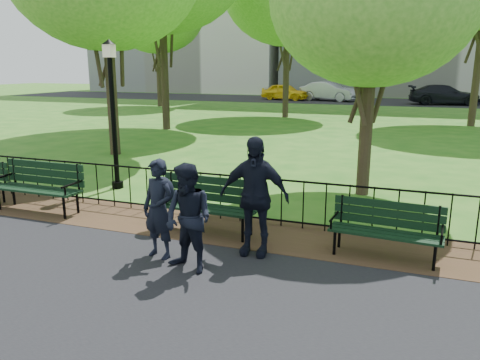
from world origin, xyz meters
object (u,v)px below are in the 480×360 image
(park_bench_main, at_px, (186,195))
(park_bench_left_a, at_px, (40,181))
(tree_far_w, at_px, (156,11))
(taxi, at_px, (285,92))
(person_left, at_px, (159,209))
(person_mid, at_px, (189,219))
(park_bench_right_a, at_px, (387,224))
(sedan_silver, at_px, (329,91))
(lamppost, at_px, (113,110))
(person_right, at_px, (254,196))
(sedan_dark, at_px, (444,95))

(park_bench_main, height_order, park_bench_left_a, park_bench_left_a)
(tree_far_w, bearing_deg, taxi, 53.85)
(person_left, distance_m, person_mid, 0.72)
(park_bench_left_a, bearing_deg, park_bench_right_a, -0.14)
(sedan_silver, bearing_deg, person_mid, -157.22)
(sedan_silver, bearing_deg, lamppost, -163.32)
(person_right, bearing_deg, sedan_dark, 80.19)
(person_mid, relative_size, sedan_silver, 0.32)
(tree_far_w, xyz_separation_m, sedan_silver, (10.69, 9.72, -5.81))
(park_bench_right_a, height_order, person_left, person_left)
(tree_far_w, relative_size, person_left, 6.27)
(lamppost, relative_size, sedan_silver, 0.71)
(park_bench_main, height_order, tree_far_w, tree_far_w)
(tree_far_w, distance_m, sedan_silver, 15.57)
(tree_far_w, bearing_deg, person_right, -57.24)
(person_right, bearing_deg, tree_far_w, 120.32)
(person_left, bearing_deg, lamppost, 143.84)
(person_mid, xyz_separation_m, sedan_dark, (4.86, 33.47, -0.03))
(park_bench_right_a, bearing_deg, tree_far_w, 130.68)
(person_left, relative_size, person_right, 0.82)
(sedan_silver, height_order, sedan_dark, sedan_silver)
(park_bench_main, relative_size, person_left, 1.28)
(park_bench_main, distance_m, lamppost, 3.80)
(park_bench_left_a, height_order, park_bench_right_a, park_bench_left_a)
(lamppost, relative_size, taxi, 0.84)
(park_bench_right_a, distance_m, person_left, 3.45)
(lamppost, xyz_separation_m, person_mid, (3.74, -3.65, -1.09))
(tree_far_w, xyz_separation_m, person_left, (14.10, -24.57, -5.84))
(person_left, distance_m, taxi, 34.79)
(tree_far_w, distance_m, person_right, 29.03)
(park_bench_main, relative_size, park_bench_left_a, 1.03)
(person_right, relative_size, taxi, 0.45)
(taxi, bearing_deg, person_left, -158.42)
(park_bench_right_a, height_order, taxi, taxi)
(taxi, relative_size, sedan_dark, 0.80)
(taxi, bearing_deg, park_bench_main, -158.27)
(park_bench_right_a, bearing_deg, person_mid, -145.64)
(lamppost, distance_m, person_mid, 5.34)
(person_mid, distance_m, taxi, 35.23)
(sedan_dark, bearing_deg, person_left, 162.36)
(park_bench_left_a, distance_m, taxi, 33.00)
(lamppost, distance_m, person_left, 4.69)
(park_bench_left_a, distance_m, sedan_silver, 33.03)
(person_mid, distance_m, person_right, 1.14)
(sedan_dark, bearing_deg, person_right, 164.41)
(tree_far_w, height_order, taxi, tree_far_w)
(park_bench_right_a, height_order, lamppost, lamppost)
(sedan_dark, bearing_deg, person_mid, 163.52)
(person_right, bearing_deg, park_bench_main, 155.25)
(person_mid, bearing_deg, taxi, 118.86)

